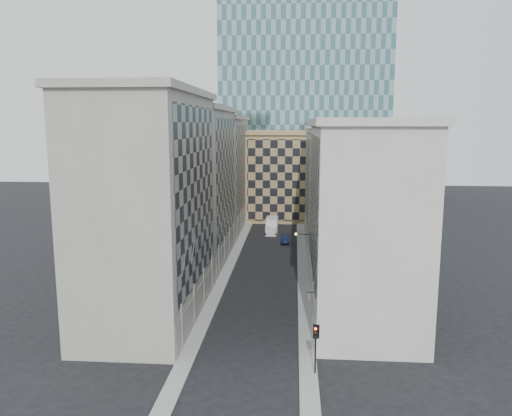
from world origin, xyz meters
The scene contains 16 objects.
ground centered at (0.00, 0.00, 0.00)m, with size 260.00×260.00×0.00m, color black.
sidewalk_west centered at (-5.25, 30.00, 0.07)m, with size 1.50×100.00×0.15m, color gray.
sidewalk_east centered at (5.25, 30.00, 0.07)m, with size 1.50×100.00×0.15m, color gray.
bldg_left_a centered at (-10.88, 11.00, 11.82)m, with size 10.80×22.80×23.70m.
bldg_left_b centered at (-10.88, 33.00, 11.32)m, with size 10.80×22.80×22.70m.
bldg_left_c centered at (-10.88, 55.00, 10.83)m, with size 10.80×22.80×21.70m.
bldg_right_a centered at (10.88, 15.00, 10.32)m, with size 10.80×26.80×20.70m.
bldg_right_b centered at (10.89, 42.00, 9.85)m, with size 10.80×28.80×19.70m.
tan_block centered at (2.00, 67.90, 9.44)m, with size 16.80×14.80×18.80m.
church_tower centered at (0.00, 82.00, 26.95)m, with size 7.20×7.20×51.50m.
flagpoles_left centered at (-5.90, 6.00, 8.00)m, with size 0.10×6.33×2.33m.
bracket_lamp centered at (4.38, 24.00, 6.20)m, with size 1.98×0.36×0.36m.
traffic_light centered at (5.79, -0.80, 3.09)m, with size 0.51×0.49×4.10m.
box_truck centered at (-0.19, 52.36, 1.26)m, with size 2.25×5.33×2.90m.
dark_car centered at (2.46, 44.68, 0.67)m, with size 1.43×4.09×1.35m, color #0E1534.
shop_sign centered at (5.42, 7.44, 3.84)m, with size 0.71×0.62×0.70m.
Camera 1 is at (3.91, -38.90, 20.17)m, focal length 35.00 mm.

